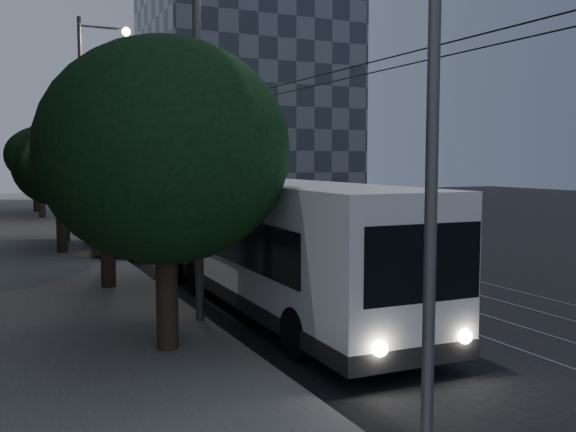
% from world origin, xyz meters
% --- Properties ---
extents(ground, '(120.00, 120.00, 0.00)m').
position_xyz_m(ground, '(0.00, 0.00, 0.00)').
color(ground, black).
rests_on(ground, ground).
extents(sidewalk, '(5.00, 90.00, 0.15)m').
position_xyz_m(sidewalk, '(-7.50, 20.00, 0.07)').
color(sidewalk, slate).
rests_on(sidewalk, ground).
extents(tram_rails, '(4.52, 90.00, 0.02)m').
position_xyz_m(tram_rails, '(2.50, 20.00, 0.01)').
color(tram_rails, gray).
rests_on(tram_rails, ground).
extents(overhead_wires, '(2.23, 90.00, 6.00)m').
position_xyz_m(overhead_wires, '(-4.97, 20.00, 3.47)').
color(overhead_wires, black).
rests_on(overhead_wires, ground).
extents(building_distant_right, '(22.00, 18.00, 24.00)m').
position_xyz_m(building_distant_right, '(18.00, 55.00, 12.00)').
color(building_distant_right, '#3B434C').
rests_on(building_distant_right, ground).
extents(trolleybus, '(3.02, 13.30, 5.63)m').
position_xyz_m(trolleybus, '(-2.90, -0.16, 1.82)').
color(trolleybus, white).
rests_on(trolleybus, ground).
extents(pickup_silver, '(3.74, 6.79, 1.80)m').
position_xyz_m(pickup_silver, '(-4.30, 12.20, 0.90)').
color(pickup_silver, '#B7BABF').
rests_on(pickup_silver, ground).
extents(car_white_a, '(3.01, 4.51, 1.43)m').
position_xyz_m(car_white_a, '(-4.30, 15.44, 0.71)').
color(car_white_a, silver).
rests_on(car_white_a, ground).
extents(car_white_b, '(2.95, 4.62, 1.25)m').
position_xyz_m(car_white_b, '(-4.30, 21.12, 0.62)').
color(car_white_b, silver).
rests_on(car_white_b, ground).
extents(car_white_c, '(2.42, 4.85, 1.53)m').
position_xyz_m(car_white_c, '(-4.30, 27.47, 0.76)').
color(car_white_c, '#B5B5B9').
rests_on(car_white_c, ground).
extents(car_white_d, '(3.33, 4.62, 1.46)m').
position_xyz_m(car_white_d, '(-2.70, 31.76, 0.73)').
color(car_white_d, '#B8B9BD').
rests_on(car_white_d, ground).
extents(tree_0, '(5.01, 5.01, 6.41)m').
position_xyz_m(tree_0, '(-6.50, -3.06, 4.14)').
color(tree_0, '#2E201A').
rests_on(tree_0, ground).
extents(tree_1, '(3.97, 3.97, 6.10)m').
position_xyz_m(tree_1, '(-6.50, 4.00, 4.29)').
color(tree_1, '#2E201A').
rests_on(tree_1, ground).
extents(tree_2, '(3.80, 3.80, 5.48)m').
position_xyz_m(tree_2, '(-7.00, 12.27, 3.75)').
color(tree_2, '#2E201A').
rests_on(tree_2, ground).
extents(tree_3, '(4.12, 4.12, 5.98)m').
position_xyz_m(tree_3, '(-6.50, 16.00, 4.10)').
color(tree_3, '#2E201A').
rests_on(tree_3, ground).
extents(tree_4, '(4.37, 4.37, 6.21)m').
position_xyz_m(tree_4, '(-6.50, 30.00, 4.22)').
color(tree_4, '#2E201A').
rests_on(tree_4, ground).
extents(tree_5, '(4.32, 4.32, 6.28)m').
position_xyz_m(tree_5, '(-6.50, 35.49, 4.32)').
color(tree_5, '#2E201A').
rests_on(tree_5, ground).
extents(streetlamp_near, '(2.17, 0.44, 8.82)m').
position_xyz_m(streetlamp_near, '(-4.80, -1.08, 5.38)').
color(streetlamp_near, '#5B5B5E').
rests_on(streetlamp_near, ground).
extents(streetlamp_far, '(2.67, 0.44, 11.20)m').
position_xyz_m(streetlamp_far, '(-4.83, 18.69, 6.67)').
color(streetlamp_far, '#5B5B5E').
rests_on(streetlamp_far, ground).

